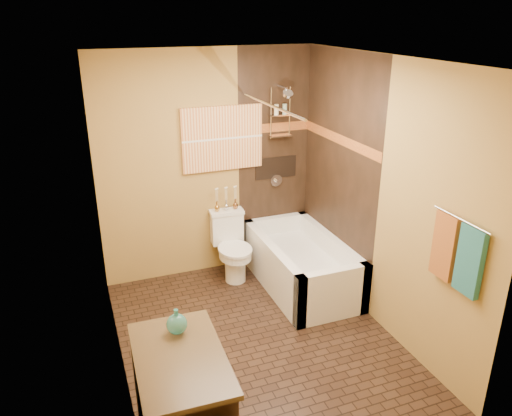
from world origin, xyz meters
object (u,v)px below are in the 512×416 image
toilet (232,246)px  vanity (182,406)px  bathtub (301,267)px  sunset_painting (222,138)px

toilet → vanity: size_ratio=0.80×
bathtub → vanity: vanity is taller
sunset_painting → vanity: sunset_painting is taller
bathtub → vanity: (-1.72, -1.75, 0.19)m
toilet → vanity: vanity is taller
sunset_painting → vanity: size_ratio=0.96×
bathtub → toilet: bearing=143.5°
bathtub → toilet: toilet is taller
bathtub → sunset_painting: bearing=131.3°
sunset_painting → bathtub: sunset_painting is taller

